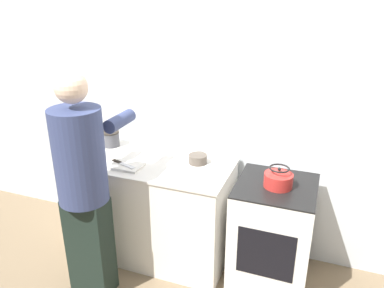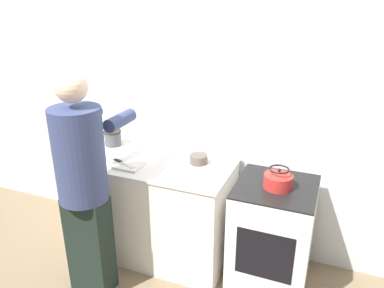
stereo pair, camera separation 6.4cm
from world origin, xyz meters
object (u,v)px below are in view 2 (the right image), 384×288
(oven, at_px, (272,236))
(cutting_board, at_px, (121,164))
(knife, at_px, (123,163))
(kettle, at_px, (278,180))
(bowl_prep, at_px, (198,159))
(person, at_px, (84,181))
(canister_jar, at_px, (113,138))

(oven, xyz_separation_m, cutting_board, (-1.23, -0.13, 0.46))
(knife, xyz_separation_m, kettle, (1.22, 0.11, 0.03))
(kettle, bearing_deg, bowl_prep, 166.61)
(cutting_board, distance_m, kettle, 1.24)
(person, distance_m, bowl_prep, 0.92)
(oven, height_order, canister_jar, canister_jar)
(person, distance_m, canister_jar, 0.81)
(oven, bearing_deg, bowl_prep, 168.16)
(oven, xyz_separation_m, canister_jar, (-1.53, 0.22, 0.52))
(person, xyz_separation_m, bowl_prep, (0.61, 0.69, -0.01))
(canister_jar, bearing_deg, kettle, -8.81)
(oven, xyz_separation_m, kettle, (0.01, -0.02, 0.50))
(bowl_prep, bearing_deg, canister_jar, 174.83)
(person, bearing_deg, bowl_prep, 48.67)
(canister_jar, bearing_deg, oven, -8.09)
(cutting_board, xyz_separation_m, canister_jar, (-0.30, 0.35, 0.06))
(person, bearing_deg, oven, 23.56)
(kettle, bearing_deg, person, -157.42)
(knife, relative_size, bowl_prep, 1.64)
(cutting_board, height_order, bowl_prep, bowl_prep)
(oven, bearing_deg, person, -156.44)
(person, relative_size, kettle, 8.36)
(bowl_prep, bearing_deg, kettle, -13.39)
(kettle, xyz_separation_m, bowl_prep, (-0.67, 0.16, -0.02))
(knife, height_order, canister_jar, canister_jar)
(oven, relative_size, canister_jar, 5.61)
(oven, bearing_deg, cutting_board, -173.88)
(knife, bearing_deg, canister_jar, 152.18)
(person, height_order, knife, person)
(person, bearing_deg, kettle, 22.58)
(person, relative_size, canister_jar, 11.06)
(knife, bearing_deg, person, -78.63)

